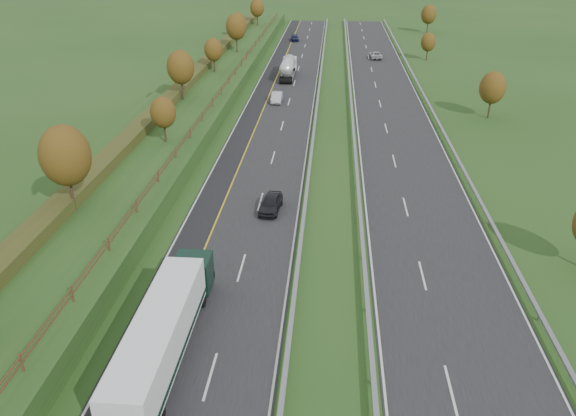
{
  "coord_description": "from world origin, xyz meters",
  "views": [
    {
      "loc": [
        7.85,
        -13.92,
        23.62
      ],
      "look_at": [
        4.4,
        29.45,
        2.2
      ],
      "focal_mm": 35.0,
      "sensor_mm": 36.0,
      "label": 1
    }
  ],
  "objects_px": {
    "road_tanker": "(288,67)",
    "car_oncoming": "(375,55)",
    "car_small_far": "(295,38)",
    "box_lorry": "(165,330)",
    "car_silver_mid": "(277,97)",
    "car_dark_near": "(271,203)"
  },
  "relations": [
    {
      "from": "road_tanker",
      "to": "car_dark_near",
      "type": "bearing_deg",
      "value": -87.16
    },
    {
      "from": "road_tanker",
      "to": "car_oncoming",
      "type": "xyz_separation_m",
      "value": [
        16.79,
        18.21,
        -1.12
      ]
    },
    {
      "from": "box_lorry",
      "to": "car_silver_mid",
      "type": "distance_m",
      "value": 58.69
    },
    {
      "from": "car_silver_mid",
      "to": "car_dark_near",
      "type": "bearing_deg",
      "value": -85.83
    },
    {
      "from": "car_dark_near",
      "to": "box_lorry",
      "type": "bearing_deg",
      "value": -95.6
    },
    {
      "from": "car_silver_mid",
      "to": "box_lorry",
      "type": "bearing_deg",
      "value": -91.49
    },
    {
      "from": "car_small_far",
      "to": "car_oncoming",
      "type": "height_order",
      "value": "car_oncoming"
    },
    {
      "from": "car_dark_near",
      "to": "car_small_far",
      "type": "xyz_separation_m",
      "value": [
        -4.08,
        92.36,
        -0.11
      ]
    },
    {
      "from": "box_lorry",
      "to": "car_small_far",
      "type": "distance_m",
      "value": 113.34
    },
    {
      "from": "car_silver_mid",
      "to": "car_oncoming",
      "type": "bearing_deg",
      "value": 63.17
    },
    {
      "from": "box_lorry",
      "to": "car_small_far",
      "type": "bearing_deg",
      "value": 90.0
    },
    {
      "from": "box_lorry",
      "to": "car_oncoming",
      "type": "xyz_separation_m",
      "value": [
        18.19,
        93.47,
        -1.59
      ]
    },
    {
      "from": "box_lorry",
      "to": "car_oncoming",
      "type": "relative_size",
      "value": 3.23
    },
    {
      "from": "road_tanker",
      "to": "car_oncoming",
      "type": "bearing_deg",
      "value": 47.32
    },
    {
      "from": "car_silver_mid",
      "to": "car_oncoming",
      "type": "height_order",
      "value": "car_silver_mid"
    },
    {
      "from": "car_dark_near",
      "to": "car_silver_mid",
      "type": "relative_size",
      "value": 0.98
    },
    {
      "from": "car_dark_near",
      "to": "car_small_far",
      "type": "bearing_deg",
      "value": 97.95
    },
    {
      "from": "car_dark_near",
      "to": "car_silver_mid",
      "type": "distance_m",
      "value": 37.81
    },
    {
      "from": "box_lorry",
      "to": "road_tanker",
      "type": "bearing_deg",
      "value": 88.94
    },
    {
      "from": "road_tanker",
      "to": "car_dark_near",
      "type": "distance_m",
      "value": 54.36
    },
    {
      "from": "road_tanker",
      "to": "car_dark_near",
      "type": "xyz_separation_m",
      "value": [
        2.69,
        -54.28,
        -1.07
      ]
    },
    {
      "from": "car_silver_mid",
      "to": "car_small_far",
      "type": "bearing_deg",
      "value": 90.5
    }
  ]
}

